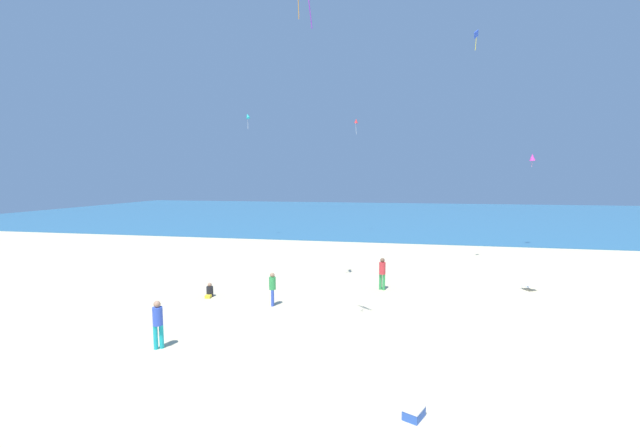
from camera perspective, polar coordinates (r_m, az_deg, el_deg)
name	(u,v)px	position (r m, az deg, el deg)	size (l,w,h in m)	color
ground_plane	(336,289)	(21.34, 2.26, -9.10)	(120.00, 120.00, 0.00)	beige
ocean_water	(382,214)	(66.44, 8.65, 1.40)	(120.00, 60.00, 0.05)	teal
beach_chair_far_right	(530,285)	(23.65, 27.22, -7.59)	(0.74, 0.79, 0.56)	white
cooler_box	(414,412)	(10.95, 12.97, -24.26)	(0.59, 0.66, 0.27)	#2D56B7
person_0	(210,292)	(20.69, -15.16, -9.10)	(0.36, 0.57, 0.68)	black
person_1	(158,321)	(15.01, -21.69, -12.50)	(0.46, 0.46, 1.65)	#19ADB2
person_2	(272,287)	(18.61, -6.65, -8.69)	(0.37, 0.37, 1.51)	blue
person_3	(382,272)	(21.27, 8.68, -6.58)	(0.43, 0.43, 1.65)	green
kite_teal	(248,116)	(39.17, -10.06, 14.62)	(0.60, 0.55, 1.47)	#1EADAD
kite_red	(356,121)	(41.87, 5.06, 14.12)	(0.49, 0.50, 1.53)	red
kite_blue	(476,35)	(27.70, 20.96, 23.39)	(0.31, 0.46, 1.16)	blue
kite_magenta	(532,157)	(37.12, 27.52, 8.26)	(0.67, 0.67, 1.05)	#DB3DA8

